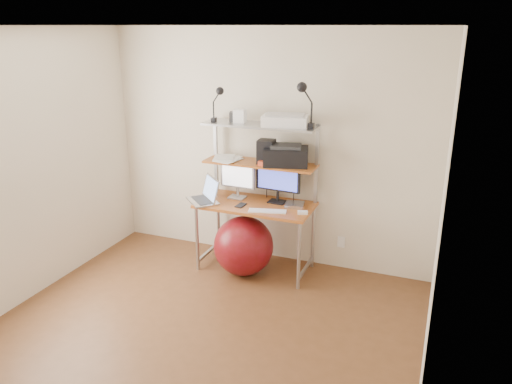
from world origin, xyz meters
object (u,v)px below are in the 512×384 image
Objects in this scene: monitor_black at (278,180)px; printer at (286,156)px; monitor_silver at (238,177)px; exercise_ball at (244,246)px; laptop at (206,196)px.

printer is at bearing 3.12° from monitor_black.
monitor_silver is 0.45m from monitor_black.
monitor_black reaches higher than monitor_silver.
monitor_silver is 0.69× the size of exercise_ball.
monitor_black reaches higher than exercise_ball.
monitor_silver is at bearing 85.58° from laptop.
monitor_silver is at bearing 123.21° from exercise_ball.
printer reaches higher than monitor_silver.
monitor_silver is 0.88× the size of monitor_black.
laptop is (-0.26, -0.23, -0.17)m from monitor_silver.
laptop reaches higher than exercise_ball.
monitor_silver is 0.73m from exercise_ball.
exercise_ball is (-0.27, -0.29, -0.67)m from monitor_black.
monitor_black reaches higher than laptop.
printer is 1.04m from exercise_ball.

